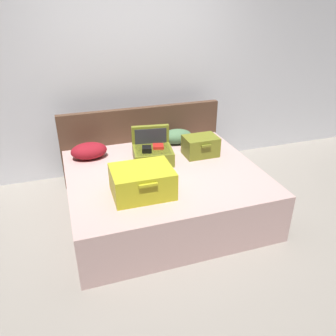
{
  "coord_description": "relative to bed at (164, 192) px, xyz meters",
  "views": [
    {
      "loc": [
        -0.94,
        -2.56,
        2.15
      ],
      "look_at": [
        0.0,
        0.27,
        0.61
      ],
      "focal_mm": 36.05,
      "sensor_mm": 36.0,
      "label": 1
    }
  ],
  "objects": [
    {
      "name": "back_wall",
      "position": [
        0.0,
        1.25,
        1.05
      ],
      "size": [
        8.0,
        0.1,
        2.6
      ],
      "primitive_type": "cube",
      "color": "silver",
      "rests_on": "ground"
    },
    {
      "name": "pillow_center_head",
      "position": [
        -0.7,
        0.57,
        0.34
      ],
      "size": [
        0.4,
        0.27,
        0.18
      ],
      "primitive_type": "ellipsoid",
      "rotation": [
        0.0,
        0.0,
        0.01
      ],
      "color": "maroon",
      "rests_on": "bed"
    },
    {
      "name": "pillow_near_headboard",
      "position": [
        0.38,
        0.66,
        0.34
      ],
      "size": [
        0.39,
        0.26,
        0.18
      ],
      "primitive_type": "ellipsoid",
      "rotation": [
        0.0,
        0.0,
        -0.04
      ],
      "color": "#4C724C",
      "rests_on": "bed"
    },
    {
      "name": "hard_case_small",
      "position": [
        0.52,
        0.25,
        0.37
      ],
      "size": [
        0.38,
        0.3,
        0.22
      ],
      "rotation": [
        0.0,
        0.0,
        0.01
      ],
      "color": "olive",
      "rests_on": "bed"
    },
    {
      "name": "headboard",
      "position": [
        0.0,
        0.9,
        0.21
      ],
      "size": [
        2.01,
        0.08,
        0.93
      ],
      "primitive_type": "cube",
      "color": "#4C3323",
      "rests_on": "ground"
    },
    {
      "name": "bed",
      "position": [
        0.0,
        0.0,
        0.0
      ],
      "size": [
        1.97,
        1.72,
        0.51
      ],
      "primitive_type": "cube",
      "color": "#BC9993",
      "rests_on": "ground"
    },
    {
      "name": "hard_case_medium",
      "position": [
        -0.04,
        0.29,
        0.36
      ],
      "size": [
        0.47,
        0.46,
        0.35
      ],
      "rotation": [
        0.0,
        0.0,
        -0.14
      ],
      "color": "olive",
      "rests_on": "bed"
    },
    {
      "name": "ground_plane",
      "position": [
        0.0,
        -0.4,
        -0.25
      ],
      "size": [
        12.0,
        12.0,
        0.0
      ],
      "primitive_type": "plane",
      "color": "gray"
    },
    {
      "name": "hard_case_large",
      "position": [
        -0.33,
        -0.36,
        0.39
      ],
      "size": [
        0.56,
        0.46,
        0.26
      ],
      "rotation": [
        0.0,
        0.0,
        -0.02
      ],
      "color": "gold",
      "rests_on": "bed"
    }
  ]
}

